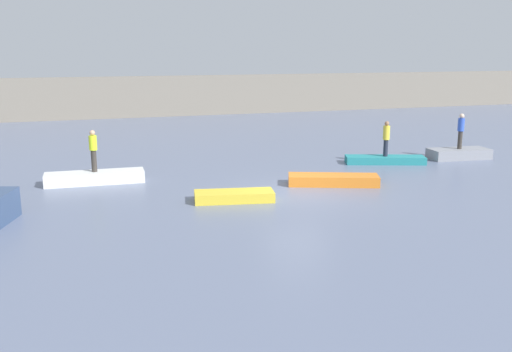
{
  "coord_description": "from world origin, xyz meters",
  "views": [
    {
      "loc": [
        -8.19,
        -19.74,
        5.47
      ],
      "look_at": [
        -1.17,
        1.6,
        0.44
      ],
      "focal_mm": 40.0,
      "sensor_mm": 36.0,
      "label": 1
    }
  ],
  "objects_px": {
    "person_yellow_shirt": "(386,137)",
    "rowboat_orange": "(333,180)",
    "rowboat_grey": "(459,154)",
    "person_hiviz_shirt": "(93,149)",
    "rowboat_white": "(95,178)",
    "rowboat_teal": "(385,160)",
    "rowboat_yellow": "(234,196)",
    "person_blue_shirt": "(461,129)"
  },
  "relations": [
    {
      "from": "rowboat_orange",
      "to": "rowboat_white",
      "type": "bearing_deg",
      "value": -178.83
    },
    {
      "from": "person_blue_shirt",
      "to": "rowboat_yellow",
      "type": "bearing_deg",
      "value": -161.64
    },
    {
      "from": "rowboat_yellow",
      "to": "rowboat_grey",
      "type": "height_order",
      "value": "rowboat_grey"
    },
    {
      "from": "rowboat_grey",
      "to": "person_hiviz_shirt",
      "type": "height_order",
      "value": "person_hiviz_shirt"
    },
    {
      "from": "rowboat_yellow",
      "to": "rowboat_teal",
      "type": "height_order",
      "value": "rowboat_yellow"
    },
    {
      "from": "rowboat_grey",
      "to": "person_hiviz_shirt",
      "type": "distance_m",
      "value": 17.9
    },
    {
      "from": "rowboat_grey",
      "to": "person_hiviz_shirt",
      "type": "relative_size",
      "value": 1.76
    },
    {
      "from": "rowboat_teal",
      "to": "person_hiviz_shirt",
      "type": "bearing_deg",
      "value": -160.93
    },
    {
      "from": "person_blue_shirt",
      "to": "person_hiviz_shirt",
      "type": "bearing_deg",
      "value": 179.6
    },
    {
      "from": "rowboat_yellow",
      "to": "rowboat_teal",
      "type": "bearing_deg",
      "value": 36.99
    },
    {
      "from": "rowboat_grey",
      "to": "person_hiviz_shirt",
      "type": "xyz_separation_m",
      "value": [
        -17.86,
        0.12,
        1.21
      ]
    },
    {
      "from": "rowboat_teal",
      "to": "rowboat_grey",
      "type": "height_order",
      "value": "rowboat_grey"
    },
    {
      "from": "rowboat_teal",
      "to": "person_yellow_shirt",
      "type": "relative_size",
      "value": 2.23
    },
    {
      "from": "rowboat_white",
      "to": "rowboat_grey",
      "type": "distance_m",
      "value": 17.86
    },
    {
      "from": "rowboat_teal",
      "to": "rowboat_grey",
      "type": "distance_m",
      "value": 4.21
    },
    {
      "from": "rowboat_white",
      "to": "rowboat_teal",
      "type": "bearing_deg",
      "value": 2.04
    },
    {
      "from": "rowboat_orange",
      "to": "person_blue_shirt",
      "type": "xyz_separation_m",
      "value": [
        8.58,
        3.21,
        1.3
      ]
    },
    {
      "from": "rowboat_yellow",
      "to": "rowboat_grey",
      "type": "distance_m",
      "value": 13.85
    },
    {
      "from": "rowboat_white",
      "to": "rowboat_grey",
      "type": "relative_size",
      "value": 1.31
    },
    {
      "from": "rowboat_white",
      "to": "person_blue_shirt",
      "type": "distance_m",
      "value": 17.91
    },
    {
      "from": "rowboat_orange",
      "to": "person_hiviz_shirt",
      "type": "relative_size",
      "value": 2.12
    },
    {
      "from": "rowboat_yellow",
      "to": "rowboat_grey",
      "type": "bearing_deg",
      "value": 28.9
    },
    {
      "from": "rowboat_orange",
      "to": "rowboat_teal",
      "type": "relative_size",
      "value": 0.96
    },
    {
      "from": "rowboat_teal",
      "to": "person_yellow_shirt",
      "type": "height_order",
      "value": "person_yellow_shirt"
    },
    {
      "from": "rowboat_orange",
      "to": "person_yellow_shirt",
      "type": "bearing_deg",
      "value": 57.91
    },
    {
      "from": "person_yellow_shirt",
      "to": "person_hiviz_shirt",
      "type": "distance_m",
      "value": 13.65
    },
    {
      "from": "rowboat_orange",
      "to": "rowboat_grey",
      "type": "distance_m",
      "value": 9.16
    },
    {
      "from": "rowboat_white",
      "to": "rowboat_orange",
      "type": "xyz_separation_m",
      "value": [
        9.28,
        -3.33,
        -0.04
      ]
    },
    {
      "from": "rowboat_grey",
      "to": "person_blue_shirt",
      "type": "relative_size",
      "value": 1.71
    },
    {
      "from": "person_blue_shirt",
      "to": "rowboat_grey",
      "type": "bearing_deg",
      "value": 0.0
    },
    {
      "from": "rowboat_white",
      "to": "rowboat_orange",
      "type": "bearing_deg",
      "value": -17.55
    },
    {
      "from": "rowboat_grey",
      "to": "person_hiviz_shirt",
      "type": "bearing_deg",
      "value": -174.87
    },
    {
      "from": "person_hiviz_shirt",
      "to": "person_blue_shirt",
      "type": "relative_size",
      "value": 0.97
    },
    {
      "from": "person_hiviz_shirt",
      "to": "rowboat_orange",
      "type": "bearing_deg",
      "value": -19.75
    },
    {
      "from": "rowboat_orange",
      "to": "person_hiviz_shirt",
      "type": "distance_m",
      "value": 9.94
    },
    {
      "from": "rowboat_teal",
      "to": "person_hiviz_shirt",
      "type": "xyz_separation_m",
      "value": [
        -13.65,
        0.04,
        1.28
      ]
    },
    {
      "from": "rowboat_teal",
      "to": "person_hiviz_shirt",
      "type": "height_order",
      "value": "person_hiviz_shirt"
    },
    {
      "from": "rowboat_white",
      "to": "person_yellow_shirt",
      "type": "xyz_separation_m",
      "value": [
        13.65,
        -0.04,
        1.05
      ]
    },
    {
      "from": "person_yellow_shirt",
      "to": "rowboat_orange",
      "type": "bearing_deg",
      "value": -143.01
    },
    {
      "from": "rowboat_white",
      "to": "rowboat_grey",
      "type": "xyz_separation_m",
      "value": [
        17.86,
        -0.12,
        0.01
      ]
    },
    {
      "from": "rowboat_white",
      "to": "rowboat_yellow",
      "type": "bearing_deg",
      "value": -41.37
    },
    {
      "from": "rowboat_teal",
      "to": "person_blue_shirt",
      "type": "bearing_deg",
      "value": 18.09
    }
  ]
}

